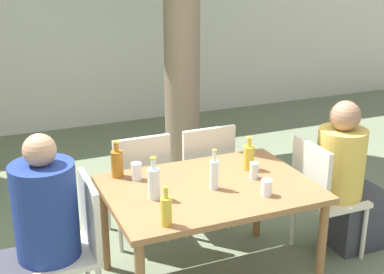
{
  "coord_description": "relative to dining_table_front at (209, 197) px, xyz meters",
  "views": [
    {
      "loc": [
        -1.37,
        -2.95,
        2.24
      ],
      "look_at": [
        0.0,
        0.3,
        0.99
      ],
      "focal_mm": 50.0,
      "sensor_mm": 36.0,
      "label": 1
    }
  ],
  "objects": [
    {
      "name": "patio_chair_3",
      "position": [
        0.28,
        0.72,
        -0.13
      ],
      "size": [
        0.44,
        0.44,
        0.92
      ],
      "rotation": [
        0.0,
        0.0,
        3.14
      ],
      "color": "beige",
      "rests_on": "ground_plane"
    },
    {
      "name": "water_bottle_3",
      "position": [
        -0.4,
        -0.03,
        0.19
      ],
      "size": [
        0.08,
        0.08,
        0.28
      ],
      "color": "silver",
      "rests_on": "dining_table_front"
    },
    {
      "name": "oil_cruet_2",
      "position": [
        0.38,
        0.16,
        0.17
      ],
      "size": [
        0.08,
        0.08,
        0.24
      ],
      "color": "gold",
      "rests_on": "dining_table_front"
    },
    {
      "name": "dining_table_front",
      "position": [
        0.0,
        0.0,
        0.0
      ],
      "size": [
        1.38,
        0.98,
        0.74
      ],
      "color": "brown",
      "rests_on": "ground_plane"
    },
    {
      "name": "amber_bottle_1",
      "position": [
        -0.52,
        0.39,
        0.18
      ],
      "size": [
        0.08,
        0.08,
        0.26
      ],
      "color": "#9E661E",
      "rests_on": "dining_table_front"
    },
    {
      "name": "person_seated_0",
      "position": [
        -1.15,
        -0.0,
        -0.09
      ],
      "size": [
        0.59,
        0.38,
        1.25
      ],
      "rotation": [
        0.0,
        0.0,
        -1.57
      ],
      "color": "#383842",
      "rests_on": "ground_plane"
    },
    {
      "name": "patio_chair_0",
      "position": [
        -0.92,
        0.0,
        -0.13
      ],
      "size": [
        0.44,
        0.44,
        0.92
      ],
      "rotation": [
        0.0,
        0.0,
        -1.57
      ],
      "color": "beige",
      "rests_on": "ground_plane"
    },
    {
      "name": "water_bottle_4",
      "position": [
        0.01,
        -0.05,
        0.18
      ],
      "size": [
        0.06,
        0.06,
        0.28
      ],
      "color": "silver",
      "rests_on": "dining_table_front"
    },
    {
      "name": "oil_cruet_0",
      "position": [
        -0.45,
        -0.39,
        0.17
      ],
      "size": [
        0.07,
        0.07,
        0.24
      ],
      "color": "gold",
      "rests_on": "dining_table_front"
    },
    {
      "name": "drinking_glass_0",
      "position": [
        -0.42,
        0.29,
        0.14
      ],
      "size": [
        0.07,
        0.07,
        0.12
      ],
      "color": "silver",
      "rests_on": "dining_table_front"
    },
    {
      "name": "patio_chair_2",
      "position": [
        -0.28,
        0.72,
        -0.13
      ],
      "size": [
        0.44,
        0.44,
        0.92
      ],
      "rotation": [
        0.0,
        0.0,
        3.14
      ],
      "color": "beige",
      "rests_on": "ground_plane"
    },
    {
      "name": "person_seated_1",
      "position": [
        1.16,
        -0.0,
        -0.11
      ],
      "size": [
        0.58,
        0.36,
        1.21
      ],
      "rotation": [
        0.0,
        0.0,
        1.57
      ],
      "color": "#383842",
      "rests_on": "ground_plane"
    },
    {
      "name": "patio_chair_1",
      "position": [
        0.92,
        0.0,
        -0.13
      ],
      "size": [
        0.44,
        0.44,
        0.92
      ],
      "rotation": [
        0.0,
        0.0,
        1.57
      ],
      "color": "beige",
      "rests_on": "ground_plane"
    },
    {
      "name": "drinking_glass_1",
      "position": [
        0.28,
        -0.27,
        0.13
      ],
      "size": [
        0.07,
        0.07,
        0.11
      ],
      "color": "white",
      "rests_on": "dining_table_front"
    },
    {
      "name": "cafe_building_wall",
      "position": [
        0.0,
        3.86,
        0.74
      ],
      "size": [
        10.0,
        0.08,
        2.8
      ],
      "color": "beige",
      "rests_on": "ground_plane"
    },
    {
      "name": "drinking_glass_2",
      "position": [
        0.34,
        -0.0,
        0.14
      ],
      "size": [
        0.06,
        0.06,
        0.11
      ],
      "color": "silver",
      "rests_on": "dining_table_front"
    }
  ]
}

